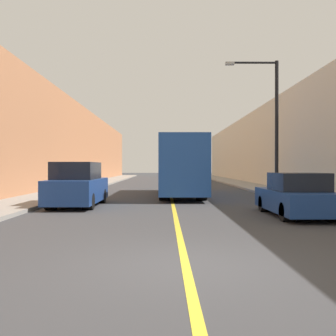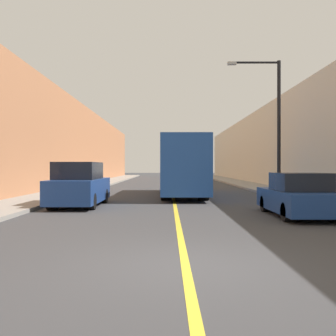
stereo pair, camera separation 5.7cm
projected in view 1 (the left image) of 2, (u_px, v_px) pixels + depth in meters
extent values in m
plane|color=#38383A|center=(186.00, 266.00, 6.95)|extent=(200.00, 200.00, 0.00)
cube|color=gray|center=(95.00, 184.00, 36.90)|extent=(2.74, 72.00, 0.15)
cube|color=gray|center=(243.00, 184.00, 37.00)|extent=(2.74, 72.00, 0.15)
cube|color=#B2724C|center=(59.00, 144.00, 36.86)|extent=(4.00, 72.00, 7.64)
cube|color=beige|center=(278.00, 147.00, 37.02)|extent=(4.00, 72.00, 7.25)
cube|color=gold|center=(169.00, 185.00, 36.95)|extent=(0.16, 72.00, 0.01)
cube|color=#1E4793|center=(180.00, 165.00, 23.63)|extent=(2.47, 10.69, 3.05)
cube|color=black|center=(185.00, 153.00, 18.32)|extent=(2.10, 0.04, 1.37)
cylinder|color=black|center=(164.00, 190.00, 20.32)|extent=(0.54, 1.03, 1.03)
cylinder|color=black|center=(201.00, 190.00, 20.33)|extent=(0.54, 1.03, 1.03)
cylinder|color=black|center=(164.00, 185.00, 26.94)|extent=(0.54, 1.03, 1.03)
cylinder|color=black|center=(192.00, 184.00, 26.96)|extent=(0.54, 1.03, 1.03)
cube|color=navy|center=(78.00, 190.00, 17.43)|extent=(1.94, 4.97, 1.00)
cube|color=black|center=(77.00, 171.00, 17.18)|extent=(1.71, 2.74, 0.75)
cube|color=black|center=(64.00, 190.00, 14.97)|extent=(1.65, 0.04, 0.45)
cylinder|color=black|center=(51.00, 202.00, 15.88)|extent=(0.43, 0.68, 0.68)
cylinder|color=black|center=(88.00, 201.00, 15.89)|extent=(0.43, 0.68, 0.68)
cylinder|color=black|center=(69.00, 196.00, 18.97)|extent=(0.43, 0.68, 0.68)
cylinder|color=black|center=(101.00, 196.00, 18.98)|extent=(0.43, 0.68, 0.68)
cube|color=navy|center=(296.00, 201.00, 13.90)|extent=(1.88, 4.53, 0.73)
cube|color=black|center=(298.00, 182.00, 13.67)|extent=(1.65, 2.04, 0.62)
cube|color=black|center=(321.00, 203.00, 11.67)|extent=(1.60, 0.04, 0.33)
cylinder|color=black|center=(288.00, 212.00, 12.50)|extent=(0.41, 0.62, 0.62)
cylinder|color=black|center=(334.00, 212.00, 12.51)|extent=(0.41, 0.62, 0.62)
cylinder|color=black|center=(265.00, 204.00, 15.30)|extent=(0.41, 0.62, 0.62)
cylinder|color=black|center=(303.00, 204.00, 15.31)|extent=(0.41, 0.62, 0.62)
cylinder|color=black|center=(277.00, 128.00, 22.01)|extent=(0.20, 0.20, 7.53)
cylinder|color=black|center=(253.00, 63.00, 21.98)|extent=(2.64, 0.12, 0.12)
cube|color=#999993|center=(230.00, 64.00, 21.97)|extent=(0.50, 0.24, 0.16)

